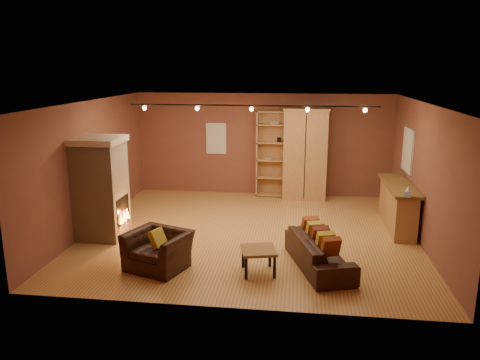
# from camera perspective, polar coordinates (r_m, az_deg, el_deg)

# --- Properties ---
(floor) EXTENTS (7.00, 7.00, 0.00)m
(floor) POSITION_cam_1_polar(r_m,az_deg,el_deg) (10.19, 1.22, -6.46)
(floor) COLOR #A27139
(floor) RESTS_ON ground
(ceiling) EXTENTS (7.00, 7.00, 0.00)m
(ceiling) POSITION_cam_1_polar(r_m,az_deg,el_deg) (9.59, 1.30, 9.45)
(ceiling) COLOR brown
(ceiling) RESTS_ON back_wall
(back_wall) EXTENTS (7.00, 0.02, 2.80)m
(back_wall) POSITION_cam_1_polar(r_m,az_deg,el_deg) (12.97, 2.78, 4.33)
(back_wall) COLOR brown
(back_wall) RESTS_ON floor
(left_wall) EXTENTS (0.02, 6.50, 2.80)m
(left_wall) POSITION_cam_1_polar(r_m,az_deg,el_deg) (10.73, -17.68, 1.70)
(left_wall) COLOR brown
(left_wall) RESTS_ON floor
(right_wall) EXTENTS (0.02, 6.50, 2.80)m
(right_wall) POSITION_cam_1_polar(r_m,az_deg,el_deg) (10.06, 21.50, 0.62)
(right_wall) COLOR brown
(right_wall) RESTS_ON floor
(fireplace) EXTENTS (1.01, 0.98, 2.12)m
(fireplace) POSITION_cam_1_polar(r_m,az_deg,el_deg) (10.09, -16.58, -0.94)
(fireplace) COLOR tan
(fireplace) RESTS_ON floor
(back_window) EXTENTS (0.56, 0.04, 0.86)m
(back_window) POSITION_cam_1_polar(r_m,az_deg,el_deg) (13.09, -2.92, 5.08)
(back_window) COLOR silver
(back_window) RESTS_ON back_wall
(bookcase) EXTENTS (0.96, 0.37, 2.36)m
(bookcase) POSITION_cam_1_polar(r_m,az_deg,el_deg) (12.86, 4.19, 3.31)
(bookcase) COLOR tan
(bookcase) RESTS_ON floor
(armoire) EXTENTS (1.20, 0.68, 2.45)m
(armoire) POSITION_cam_1_polar(r_m,az_deg,el_deg) (12.66, 7.93, 3.19)
(armoire) COLOR tan
(armoire) RESTS_ON floor
(bar_counter) EXTENTS (0.57, 2.11, 1.01)m
(bar_counter) POSITION_cam_1_polar(r_m,az_deg,el_deg) (10.90, 18.66, -2.99)
(bar_counter) COLOR #AE7F50
(bar_counter) RESTS_ON floor
(tissue_box) EXTENTS (0.16, 0.16, 0.23)m
(tissue_box) POSITION_cam_1_polar(r_m,az_deg,el_deg) (9.75, 19.78, -1.43)
(tissue_box) COLOR #8FBDE5
(tissue_box) RESTS_ON bar_counter
(right_window) EXTENTS (0.05, 0.90, 1.00)m
(right_window) POSITION_cam_1_polar(r_m,az_deg,el_deg) (11.34, 19.80, 3.45)
(right_window) COLOR silver
(right_window) RESTS_ON right_wall
(loveseat) EXTENTS (1.09, 1.99, 0.78)m
(loveseat) POSITION_cam_1_polar(r_m,az_deg,el_deg) (8.52, 9.63, -7.98)
(loveseat) COLOR black
(loveseat) RESTS_ON floor
(armchair) EXTENTS (1.19, 0.98, 0.90)m
(armchair) POSITION_cam_1_polar(r_m,az_deg,el_deg) (8.47, -9.98, -7.69)
(armchair) COLOR black
(armchair) RESTS_ON floor
(coffee_table) EXTENTS (0.70, 0.70, 0.44)m
(coffee_table) POSITION_cam_1_polar(r_m,az_deg,el_deg) (8.19, 2.27, -8.81)
(coffee_table) COLOR brown
(coffee_table) RESTS_ON floor
(track_rail) EXTENTS (5.20, 0.09, 0.13)m
(track_rail) POSITION_cam_1_polar(r_m,az_deg,el_deg) (9.80, 1.42, 8.89)
(track_rail) COLOR black
(track_rail) RESTS_ON ceiling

